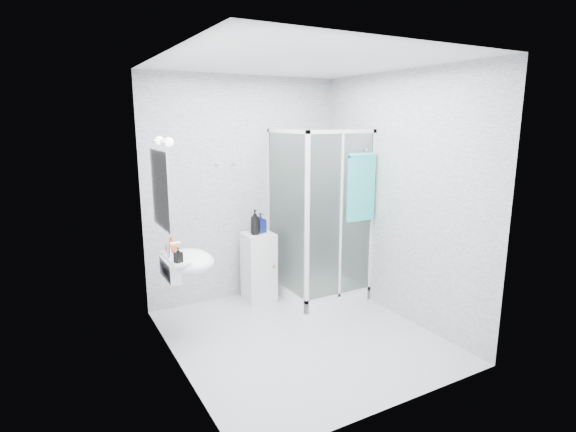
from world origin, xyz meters
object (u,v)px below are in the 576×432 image
storage_cabinet (259,267)px  hand_towel (361,186)px  shampoo_bottle_b (260,223)px  soap_dispenser_black (178,255)px  wall_basin (186,262)px  shower_enclosure (316,262)px  shampoo_bottle_a (255,222)px  soap_dispenser_orange (171,245)px

storage_cabinet → hand_towel: size_ratio=1.08×
shampoo_bottle_b → soap_dispenser_black: (-1.18, -0.78, 0.00)m
hand_towel → wall_basin: bearing=177.5°
shower_enclosure → hand_towel: (0.31, -0.40, 0.94)m
shower_enclosure → storage_cabinet: size_ratio=2.45×
wall_basin → soap_dispenser_black: size_ratio=4.03×
shampoo_bottle_a → wall_basin: bearing=-149.9°
hand_towel → soap_dispenser_orange: hand_towel is taller
storage_cabinet → soap_dispenser_orange: 1.31m
hand_towel → soap_dispenser_orange: bearing=173.2°
wall_basin → hand_towel: hand_towel is taller
shower_enclosure → hand_towel: size_ratio=2.66×
soap_dispenser_orange → shampoo_bottle_b: bearing=21.3°
shampoo_bottle_b → soap_dispenser_orange: shampoo_bottle_b is taller
shower_enclosure → soap_dispenser_black: size_ratio=14.40×
soap_dispenser_black → shampoo_bottle_a: bearing=33.9°
storage_cabinet → soap_dispenser_orange: soap_dispenser_orange is taller
shampoo_bottle_b → storage_cabinet: bearing=-149.9°
soap_dispenser_orange → hand_towel: bearing=-6.8°
storage_cabinet → shampoo_bottle_b: shampoo_bottle_b is taller
shampoo_bottle_a → shampoo_bottle_b: bearing=26.6°
shower_enclosure → hand_towel: 1.07m
shower_enclosure → wall_basin: shower_enclosure is taller
soap_dispenser_orange → soap_dispenser_black: size_ratio=1.10×
storage_cabinet → shampoo_bottle_b: size_ratio=3.53×
shower_enclosure → wall_basin: bearing=-169.2°
storage_cabinet → hand_towel: (0.94, -0.67, 0.98)m
shampoo_bottle_a → soap_dispenser_orange: bearing=-159.2°
wall_basin → shampoo_bottle_b: bearing=29.8°
shampoo_bottle_b → soap_dispenser_black: shampoo_bottle_b is taller
wall_basin → shampoo_bottle_a: shampoo_bottle_a is taller
shampoo_bottle_a → soap_dispenser_black: bearing=-146.1°
hand_towel → soap_dispenser_black: bearing=-177.6°
storage_cabinet → soap_dispenser_black: (-1.15, -0.76, 0.52)m
shower_enclosure → shampoo_bottle_a: 0.89m
shampoo_bottle_a → soap_dispenser_black: shampoo_bottle_a is taller
soap_dispenser_black → wall_basin: bearing=55.2°
shower_enclosure → hand_towel: shower_enclosure is taller
soap_dispenser_black → soap_dispenser_orange: bearing=85.2°
shampoo_bottle_b → soap_dispenser_orange: size_ratio=1.51×
soap_dispenser_black → hand_towel: bearing=2.4°
storage_cabinet → shampoo_bottle_a: bearing=-154.6°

